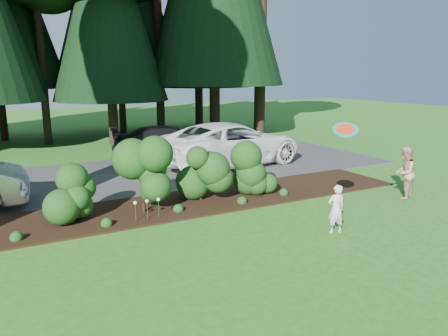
% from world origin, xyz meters
% --- Properties ---
extents(ground, '(80.00, 80.00, 0.00)m').
position_xyz_m(ground, '(0.00, 0.00, 0.00)').
color(ground, '#2A641C').
rests_on(ground, ground).
extents(mulch_bed, '(16.00, 2.50, 0.05)m').
position_xyz_m(mulch_bed, '(0.00, 3.25, 0.03)').
color(mulch_bed, black).
rests_on(mulch_bed, ground).
extents(driveway, '(22.00, 6.00, 0.03)m').
position_xyz_m(driveway, '(0.00, 7.50, 0.01)').
color(driveway, '#38383A').
rests_on(driveway, ground).
extents(shrub_row, '(6.53, 1.60, 1.61)m').
position_xyz_m(shrub_row, '(0.77, 3.14, 0.81)').
color(shrub_row, '#193E13').
rests_on(shrub_row, ground).
extents(lily_cluster, '(0.69, 0.09, 0.57)m').
position_xyz_m(lily_cluster, '(-0.30, 2.40, 0.50)').
color(lily_cluster, '#193E13').
rests_on(lily_cluster, ground).
extents(car_white_suv, '(6.54, 3.92, 1.70)m').
position_xyz_m(car_white_suv, '(4.71, 7.17, 0.88)').
color(car_white_suv, white).
rests_on(car_white_suv, driveway).
extents(car_dark_suv, '(5.22, 2.89, 1.43)m').
position_xyz_m(car_dark_suv, '(3.07, 9.24, 0.75)').
color(car_dark_suv, black).
rests_on(car_dark_suv, driveway).
extents(child, '(0.47, 0.36, 1.15)m').
position_xyz_m(child, '(3.29, -0.43, 0.57)').
color(child, silver).
rests_on(child, ground).
extents(adult, '(0.94, 0.86, 1.56)m').
position_xyz_m(adult, '(6.99, 0.79, 0.78)').
color(adult, '#A33815').
rests_on(adult, ground).
extents(frisbee, '(0.61, 0.54, 0.40)m').
position_xyz_m(frisbee, '(3.41, -0.44, 2.40)').
color(frisbee, teal).
rests_on(frisbee, ground).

